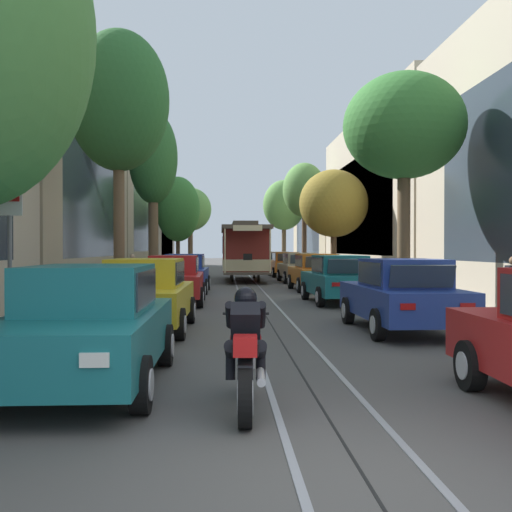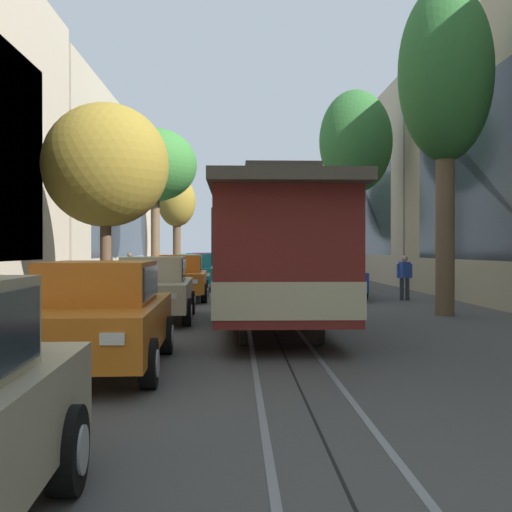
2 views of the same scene
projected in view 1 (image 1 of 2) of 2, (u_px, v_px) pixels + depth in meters
The scene contains 26 objects.
ground_plane at pixel (246, 283), 30.91m from camera, with size 164.99×164.99×0.00m, color #4C4947.
trolley_track_rails at pixel (243, 279), 35.50m from camera, with size 1.14×73.99×0.01m.
building_facade_left at pixel (71, 196), 32.22m from camera, with size 5.81×65.69×10.75m.
building_facade_right at pixel (406, 204), 34.45m from camera, with size 5.60×65.69×9.69m.
parked_car_teal_near_left at pixel (88, 325), 7.80m from camera, with size 2.00×4.36×1.58m.
parked_car_yellow_second_left at pixel (145, 295), 13.03m from camera, with size 2.06×4.39×1.58m.
parked_car_red_mid_left at pixel (174, 279), 19.39m from camera, with size 2.03×4.38×1.58m.
parked_car_blue_fourth_left at pixel (185, 273), 24.51m from camera, with size 2.03×4.38×1.58m.
parked_car_blue_second_right at pixel (402, 295), 12.97m from camera, with size 2.04×4.38×1.58m.
parked_car_teal_mid_right at pixel (339, 279), 19.71m from camera, with size 2.12×4.41×1.58m.
parked_car_orange_fourth_right at pixel (315, 272), 25.54m from camera, with size 2.08×4.40×1.58m.
parked_car_beige_fifth_right at pixel (299, 267), 31.94m from camera, with size 2.10×4.41×1.58m.
parked_car_orange_sixth_right at pixel (285, 264), 38.58m from camera, with size 2.08×4.40×1.58m.
parked_car_beige_far_right at pixel (277, 262), 44.72m from camera, with size 2.12×4.41×1.58m.
street_tree_kerb_left_second at pixel (119, 102), 19.25m from camera, with size 3.26×2.72×8.89m.
street_tree_kerb_left_mid at pixel (153, 161), 30.64m from camera, with size 2.51×2.45×8.88m.
street_tree_kerb_left_fourth at pixel (178, 209), 42.35m from camera, with size 3.13×2.52×6.93m.
street_tree_kerb_left_far at pixel (190, 210), 54.95m from camera, with size 3.87×3.35×7.43m.
street_tree_kerb_right_second at pixel (404, 128), 18.68m from camera, with size 3.82×3.71×7.32m.
street_tree_kerb_right_mid at pixel (334, 204), 30.25m from camera, with size 3.50×3.01×5.82m.
street_tree_kerb_right_fourth at pixel (304, 191), 42.80m from camera, with size 3.11×2.98×7.97m.
street_tree_kerb_right_far at pixel (284, 205), 54.21m from camera, with size 3.82×3.17×8.05m.
cable_car_trolley at pixel (244, 251), 34.09m from camera, with size 2.62×9.14×3.28m.
motorcycle_with_rider at pixel (246, 352), 6.67m from camera, with size 0.56×1.99×1.37m.
pedestrian_on_right_pavement at pixel (132, 270), 25.53m from camera, with size 0.55×0.36×1.57m.
street_sign_post at pixel (10, 253), 8.52m from camera, with size 0.36×0.09×2.82m.
Camera 1 is at (-1.10, -4.47, 1.80)m, focal length 41.86 mm.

